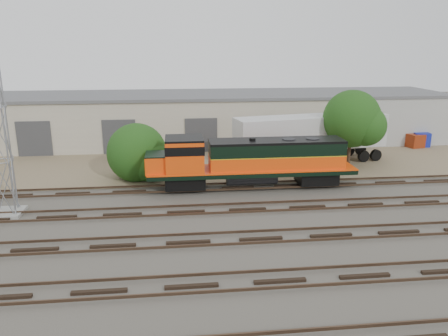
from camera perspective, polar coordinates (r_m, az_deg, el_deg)
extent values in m
plane|color=#47423A|center=(26.82, -4.89, -7.03)|extent=(140.00, 140.00, 0.00)
cube|color=#726047|center=(41.05, -5.50, 1.10)|extent=(80.00, 16.00, 0.02)
cube|color=black|center=(20.08, -4.25, -15.14)|extent=(80.00, 2.40, 0.14)
cube|color=#4C3828|center=(19.36, -4.17, -15.93)|extent=(80.00, 0.08, 0.14)
cube|color=#4C3828|center=(20.65, -4.34, -13.74)|extent=(80.00, 0.08, 0.14)
cube|color=black|center=(24.05, -4.68, -9.64)|extent=(80.00, 2.40, 0.14)
cube|color=#4C3828|center=(23.31, -4.63, -10.12)|extent=(80.00, 0.08, 0.14)
cube|color=#4C3828|center=(24.67, -4.75, -8.60)|extent=(80.00, 0.08, 0.14)
cube|color=black|center=(28.18, -4.98, -5.72)|extent=(80.00, 2.40, 0.14)
cube|color=#4C3828|center=(27.43, -4.95, -6.02)|extent=(80.00, 0.08, 0.14)
cube|color=#4C3828|center=(28.83, -5.03, -4.92)|extent=(80.00, 0.08, 0.14)
cube|color=black|center=(32.41, -5.20, -2.81)|extent=(80.00, 2.40, 0.14)
cube|color=#4C3828|center=(31.65, -5.18, -3.00)|extent=(80.00, 0.08, 0.14)
cube|color=#4C3828|center=(33.08, -5.24, -2.17)|extent=(80.00, 0.08, 0.14)
cube|color=#C0B6A0|center=(48.37, -5.76, 6.35)|extent=(58.00, 10.00, 5.00)
cube|color=#59595B|center=(48.01, -5.84, 9.47)|extent=(58.40, 10.40, 0.30)
cube|color=#999993|center=(48.87, 21.21, 5.46)|extent=(14.00, 0.10, 5.00)
cube|color=#333335|center=(45.59, -23.54, 3.51)|extent=(3.20, 0.12, 3.40)
cube|color=#333335|center=(43.88, -13.50, 3.96)|extent=(3.20, 0.12, 3.40)
cube|color=#333335|center=(43.61, -2.99, 4.30)|extent=(3.20, 0.12, 3.40)
cube|color=#333335|center=(44.78, 7.31, 4.50)|extent=(3.20, 0.12, 3.40)
cube|color=#333335|center=(47.29, 16.80, 4.55)|extent=(3.20, 0.12, 3.40)
cube|color=black|center=(32.21, -5.10, -1.69)|extent=(2.89, 2.17, 0.90)
cube|color=black|center=(33.86, 11.95, -1.10)|extent=(2.89, 2.17, 0.90)
cube|color=black|center=(32.49, 3.66, -0.38)|extent=(15.35, 2.71, 0.32)
cylinder|color=black|center=(32.66, 3.64, -1.33)|extent=(3.79, 0.99, 0.99)
cube|color=#EF440B|center=(32.66, 6.80, 0.90)|extent=(9.93, 2.35, 1.08)
cube|color=black|center=(32.42, 6.86, 2.59)|extent=(9.93, 2.35, 0.90)
cube|color=black|center=(32.31, 6.89, 3.53)|extent=(9.93, 2.35, 0.18)
cube|color=#EF440B|center=(31.68, -5.18, 1.66)|extent=(2.71, 2.71, 2.35)
cube|color=black|center=(31.40, -5.24, 3.86)|extent=(2.71, 2.71, 0.14)
cube|color=#EF440B|center=(31.85, -8.89, 0.60)|extent=(1.44, 2.17, 1.26)
cube|color=gray|center=(31.09, -26.49, -5.24)|extent=(1.98, 1.98, 0.20)
cylinder|color=gray|center=(29.91, -26.58, 7.25)|extent=(0.10, 0.10, 13.17)
cube|color=silver|center=(39.91, 11.34, 4.63)|extent=(14.31, 5.47, 2.91)
cube|color=black|center=(43.27, 17.59, 1.91)|extent=(3.06, 3.15, 1.08)
cube|color=black|center=(37.16, 4.63, 0.65)|extent=(0.16, 0.16, 1.40)
cube|color=black|center=(39.10, 3.45, 1.44)|extent=(0.16, 0.16, 1.40)
cube|color=#162198|center=(50.62, 24.26, 3.43)|extent=(1.75, 1.67, 1.50)
cube|color=maroon|center=(49.89, 23.70, 3.27)|extent=(1.77, 1.69, 1.40)
cylinder|color=#382619|center=(35.87, -11.14, -0.97)|extent=(0.32, 0.32, 0.43)
sphere|color=#1D4213|center=(35.38, -11.30, 1.94)|extent=(4.74, 4.74, 4.74)
sphere|color=#1D4213|center=(34.74, -9.79, 0.96)|extent=(3.32, 3.32, 3.32)
cylinder|color=#382619|center=(40.02, 16.01, 1.98)|extent=(0.29, 0.29, 2.48)
sphere|color=#1D4213|center=(39.45, 16.34, 6.19)|extent=(4.97, 4.97, 4.97)
sphere|color=#1D4213|center=(39.25, 18.04, 5.27)|extent=(3.48, 3.48, 3.48)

